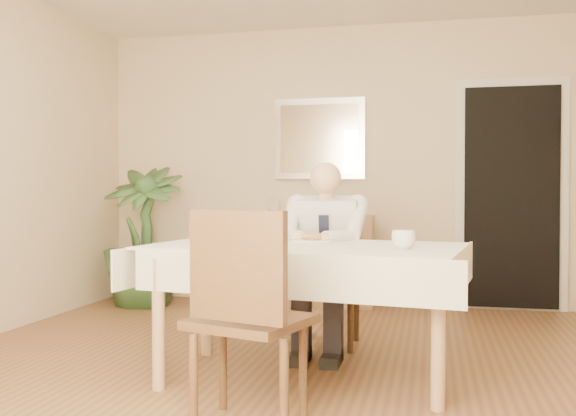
% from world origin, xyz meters
% --- Properties ---
extents(room, '(5.00, 5.02, 2.60)m').
position_xyz_m(room, '(0.00, 0.00, 1.30)').
color(room, brown).
rests_on(room, ground).
extents(doorway, '(0.96, 0.07, 2.10)m').
position_xyz_m(doorway, '(1.55, 2.46, 1.00)').
color(doorway, beige).
rests_on(doorway, ground).
extents(mirror, '(0.86, 0.04, 0.76)m').
position_xyz_m(mirror, '(-0.17, 2.47, 1.55)').
color(mirror, silver).
rests_on(mirror, room).
extents(dining_table, '(1.86, 1.26, 0.75)m').
position_xyz_m(dining_table, '(0.18, 0.01, 0.67)').
color(dining_table, '#AA7E55').
rests_on(dining_table, ground).
extents(chair_far, '(0.43, 0.43, 0.86)m').
position_xyz_m(chair_far, '(0.18, 0.89, 0.48)').
color(chair_far, '#432A16').
rests_on(chair_far, ground).
extents(chair_near, '(0.57, 0.58, 0.97)m').
position_xyz_m(chair_near, '(0.08, -0.85, 0.55)').
color(chair_near, '#432A16').
rests_on(chair_near, ground).
extents(seated_man, '(0.48, 0.72, 1.24)m').
position_xyz_m(seated_man, '(0.18, 0.61, 0.69)').
color(seated_man, silver).
rests_on(seated_man, ground).
extents(plate, '(0.26, 0.26, 0.02)m').
position_xyz_m(plate, '(0.17, 0.24, 0.76)').
color(plate, white).
rests_on(plate, dining_table).
extents(food, '(0.14, 0.14, 0.06)m').
position_xyz_m(food, '(0.17, 0.24, 0.78)').
color(food, olive).
rests_on(food, dining_table).
extents(knife, '(0.01, 0.13, 0.01)m').
position_xyz_m(knife, '(0.21, 0.18, 0.78)').
color(knife, silver).
rests_on(knife, dining_table).
extents(fork, '(0.01, 0.13, 0.01)m').
position_xyz_m(fork, '(0.13, 0.18, 0.78)').
color(fork, silver).
rests_on(fork, dining_table).
extents(coffee_mug, '(0.15, 0.15, 0.10)m').
position_xyz_m(coffee_mug, '(0.72, -0.12, 0.80)').
color(coffee_mug, white).
rests_on(coffee_mug, dining_table).
extents(sideboard, '(1.05, 0.39, 0.83)m').
position_xyz_m(sideboard, '(-0.17, 2.32, 0.42)').
color(sideboard, '#AA7E55').
rests_on(sideboard, ground).
extents(photo_frame_left, '(0.10, 0.02, 0.14)m').
position_xyz_m(photo_frame_left, '(-0.60, 2.39, 0.90)').
color(photo_frame_left, silver).
rests_on(photo_frame_left, sideboard).
extents(photo_frame_center, '(0.10, 0.02, 0.14)m').
position_xyz_m(photo_frame_center, '(-0.36, 2.33, 0.90)').
color(photo_frame_center, silver).
rests_on(photo_frame_center, sideboard).
extents(photo_frame_right, '(0.10, 0.02, 0.14)m').
position_xyz_m(photo_frame_right, '(-0.08, 2.40, 0.90)').
color(photo_frame_right, silver).
rests_on(photo_frame_right, sideboard).
extents(potted_palm, '(0.73, 0.73, 1.29)m').
position_xyz_m(potted_palm, '(-1.75, 1.99, 0.64)').
color(potted_palm, '#2E5025').
rests_on(potted_palm, ground).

